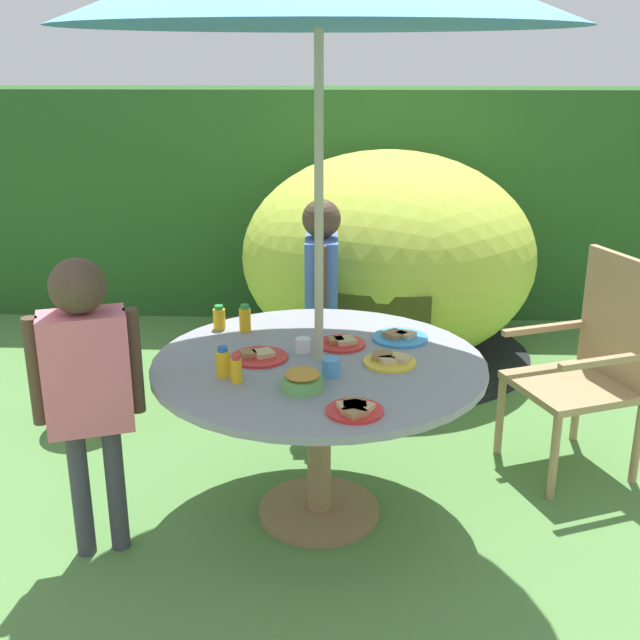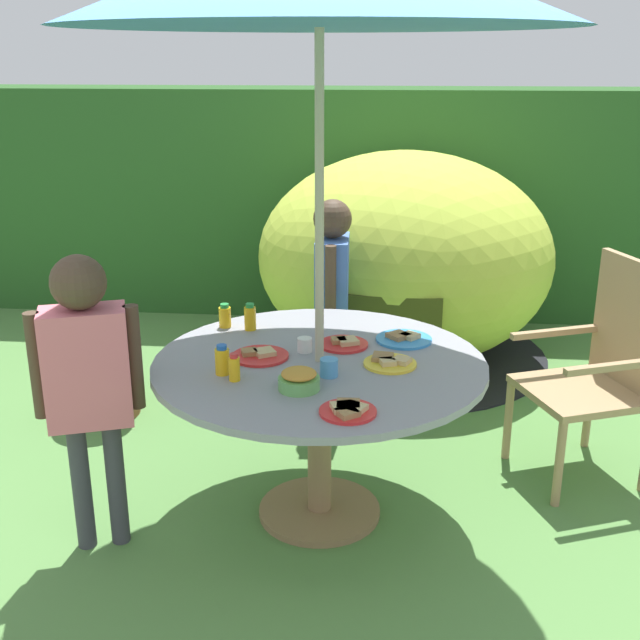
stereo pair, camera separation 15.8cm
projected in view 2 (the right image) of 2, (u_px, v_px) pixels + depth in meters
ground_plane at (319, 515)px, 3.50m from camera, size 10.00×10.00×0.02m
hedge_backdrop at (355, 201)px, 6.10m from camera, size 9.00×0.70×1.68m
garden_table at (319, 390)px, 3.31m from camera, size 1.38×1.38×0.73m
wooden_chair at (603, 363)px, 3.68m from camera, size 0.64×0.64×1.05m
dome_tent at (404, 258)px, 5.12m from camera, size 2.06×2.06×1.35m
potted_plant at (103, 356)px, 4.35m from camera, size 0.43×0.43×0.65m
child_in_blue_shirt at (332, 280)px, 4.25m from camera, size 0.21×0.41×1.21m
child_in_pink_shirt at (87, 367)px, 3.04m from camera, size 0.40×0.27×1.23m
snack_bowl at (299, 380)px, 2.98m from camera, size 0.16×0.16×0.08m
plate_near_right at (260, 355)px, 3.30m from camera, size 0.24×0.24×0.03m
plate_center_front at (344, 343)px, 3.43m from camera, size 0.21×0.21×0.03m
plate_far_right at (348, 410)px, 2.78m from camera, size 0.21×0.21×0.03m
plate_back_edge at (404, 338)px, 3.49m from camera, size 0.25×0.25×0.03m
plate_center_back at (390, 362)px, 3.22m from camera, size 0.22×0.22×0.03m
juice_bottle_near_left at (222, 360)px, 3.11m from camera, size 0.06×0.06×0.12m
juice_bottle_far_left at (225, 316)px, 3.64m from camera, size 0.06×0.06×0.11m
juice_bottle_mid_left at (250, 317)px, 3.61m from camera, size 0.05×0.05×0.13m
juice_bottle_mid_right at (234, 368)px, 3.05m from camera, size 0.04×0.04×0.11m
cup_near at (305, 345)px, 3.35m from camera, size 0.06×0.06×0.06m
cup_far at (329, 368)px, 3.10m from camera, size 0.07×0.07×0.07m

